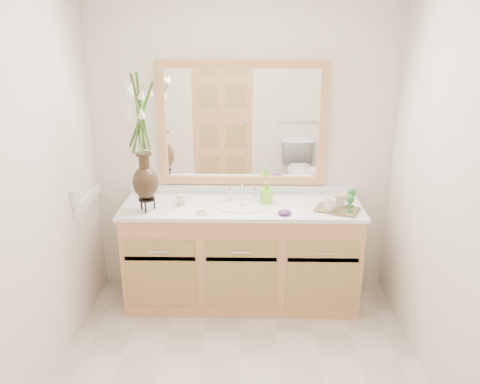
{
  "coord_description": "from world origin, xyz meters",
  "views": [
    {
      "loc": [
        0.05,
        -2.34,
        2.11
      ],
      "look_at": [
        -0.01,
        0.65,
        1.06
      ],
      "focal_mm": 35.0,
      "sensor_mm": 36.0,
      "label": 1
    }
  ],
  "objects_px": {
    "flower_vase": "(142,129)",
    "soap_bottle": "(267,194)",
    "tumbler": "(181,200)",
    "tray": "(337,210)"
  },
  "relations": [
    {
      "from": "flower_vase",
      "to": "soap_bottle",
      "type": "height_order",
      "value": "flower_vase"
    },
    {
      "from": "soap_bottle",
      "to": "tumbler",
      "type": "bearing_deg",
      "value": -150.92
    },
    {
      "from": "flower_vase",
      "to": "tumbler",
      "type": "relative_size",
      "value": 10.79
    },
    {
      "from": "tumbler",
      "to": "tray",
      "type": "relative_size",
      "value": 0.28
    },
    {
      "from": "flower_vase",
      "to": "soap_bottle",
      "type": "distance_m",
      "value": 1.06
    },
    {
      "from": "tray",
      "to": "tumbler",
      "type": "bearing_deg",
      "value": -160.43
    },
    {
      "from": "tray",
      "to": "flower_vase",
      "type": "bearing_deg",
      "value": -154.94
    },
    {
      "from": "tumbler",
      "to": "soap_bottle",
      "type": "distance_m",
      "value": 0.66
    },
    {
      "from": "soap_bottle",
      "to": "flower_vase",
      "type": "bearing_deg",
      "value": -144.9
    },
    {
      "from": "flower_vase",
      "to": "soap_bottle",
      "type": "relative_size",
      "value": 5.83
    }
  ]
}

